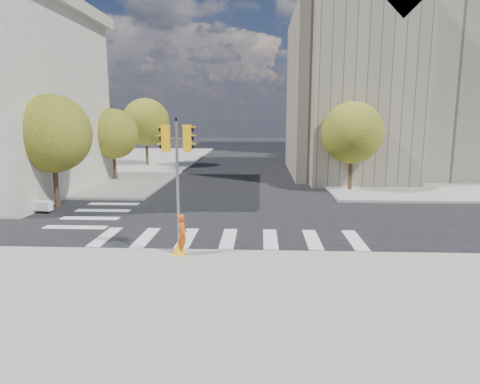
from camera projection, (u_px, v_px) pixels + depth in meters
name	position (u px, v px, depth m)	size (l,w,h in m)	color
ground	(234.00, 227.00, 20.39)	(160.00, 160.00, 0.00)	black
sidewalk_near	(203.00, 350.00, 9.56)	(30.00, 14.00, 0.15)	gray
sidewalk_far_right	(438.00, 165.00, 45.00)	(28.00, 40.00, 0.15)	gray
sidewalk_far_left	(67.00, 163.00, 46.87)	(28.00, 40.00, 0.15)	gray
civic_building	(426.00, 91.00, 37.16)	(26.00, 16.00, 19.39)	gray
office_tower	(414.00, 42.00, 57.98)	(20.00, 18.00, 30.00)	#9EA0A3
tree_lw_near	(52.00, 134.00, 24.07)	(4.40, 4.40, 6.41)	#382616
tree_lw_mid	(113.00, 134.00, 33.97)	(4.00, 4.00, 5.77)	#382616
tree_lw_far	(146.00, 122.00, 43.67)	(4.80, 4.80, 6.95)	#382616
tree_re_near	(352.00, 133.00, 29.15)	(4.20, 4.20, 6.16)	#382616
tree_re_mid	(326.00, 124.00, 40.89)	(4.60, 4.60, 6.66)	#382616
tree_re_far	(311.00, 126.00, 52.77)	(4.00, 4.00, 5.88)	#382616
lamp_near	(348.00, 124.00, 32.96)	(0.35, 0.18, 8.11)	black
lamp_far	(322.00, 121.00, 46.72)	(0.35, 0.18, 8.11)	black
traffic_signal	(178.00, 198.00, 15.54)	(1.08, 0.56, 5.00)	#FFAD0D
photographer	(182.00, 234.00, 15.78)	(0.56, 0.37, 1.53)	#DF5215
planter_wall	(4.00, 203.00, 23.78)	(6.00, 0.40, 0.50)	white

